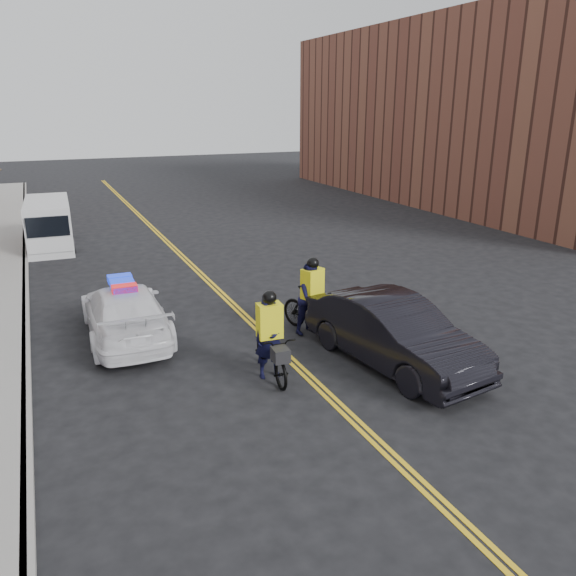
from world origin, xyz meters
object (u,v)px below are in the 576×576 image
(police_cruiser, at_px, (125,312))
(cyclist_near, at_px, (270,347))
(dark_sedan, at_px, (393,333))
(cargo_van, at_px, (49,225))
(cyclist_far, at_px, (312,303))

(police_cruiser, relative_size, cyclist_near, 2.32)
(police_cruiser, distance_m, cyclist_near, 4.62)
(dark_sedan, height_order, cargo_van, cargo_van)
(cyclist_near, bearing_deg, police_cruiser, 129.91)
(dark_sedan, distance_m, cyclist_far, 2.75)
(cargo_van, xyz_separation_m, cyclist_far, (6.21, -13.52, -0.16))
(cyclist_far, bearing_deg, police_cruiser, 139.41)
(dark_sedan, bearing_deg, cyclist_far, 100.38)
(police_cruiser, distance_m, dark_sedan, 7.14)
(police_cruiser, bearing_deg, cyclist_far, 160.85)
(dark_sedan, relative_size, cargo_van, 1.01)
(cargo_van, bearing_deg, cyclist_near, -72.93)
(dark_sedan, distance_m, cyclist_near, 3.02)
(dark_sedan, relative_size, cyclist_near, 2.30)
(cargo_van, relative_size, cyclist_far, 2.27)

